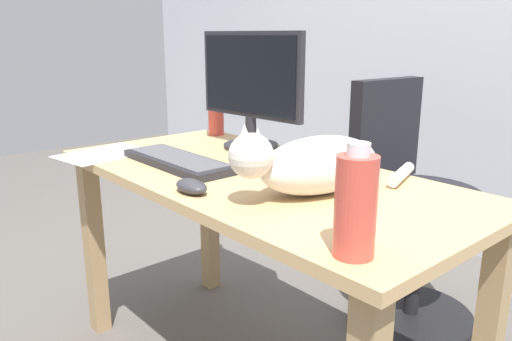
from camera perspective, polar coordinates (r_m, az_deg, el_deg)
name	(u,v)px	position (r m, az deg, el deg)	size (l,w,h in m)	color
desk	(257,208)	(1.55, 0.06, -4.25)	(1.37, 0.65, 0.71)	tan
office_chair	(407,220)	(2.07, 16.70, -5.32)	(0.48, 0.48, 0.95)	black
monitor	(250,86)	(1.82, -0.63, 9.55)	(0.48, 0.20, 0.42)	#232328
keyboard	(178,161)	(1.63, -8.81, 1.08)	(0.44, 0.15, 0.03)	#232328
cat	(314,164)	(1.31, 6.58, 0.79)	(0.24, 0.61, 0.20)	silver
computer_mouse	(191,186)	(1.34, -7.30, -1.78)	(0.11, 0.06, 0.04)	#333338
paper_sheet	(104,154)	(1.84, -16.79, 1.82)	(0.21, 0.30, 0.00)	white
water_bottle	(356,205)	(0.95, 11.16, -3.83)	(0.08, 0.08, 0.22)	#D84C3D
spray_bottle	(216,109)	(2.10, -4.54, 6.92)	(0.06, 0.06, 0.23)	#D84C3D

